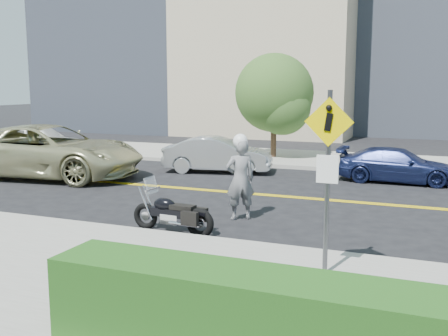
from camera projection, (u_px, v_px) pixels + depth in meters
ground_plane at (228, 192)px, 15.97m from camera, size 120.00×120.00×0.00m
sidewalk_near at (69, 268)px, 9.08m from camera, size 60.00×5.00×0.15m
sidewalk_far at (291, 158)px, 22.83m from camera, size 60.00×5.00×0.15m
pedestrian_sign at (328, 165)px, 8.33m from camera, size 0.78×0.08×3.00m
motorcyclist at (240, 177)px, 12.55m from camera, size 0.85×0.80×2.09m
motorcycle at (173, 205)px, 11.56m from camera, size 2.00×0.73×1.20m
suv at (49, 151)px, 18.37m from camera, size 6.99×3.85×1.85m
parked_car_white at (41, 141)px, 23.67m from camera, size 4.53×2.72×1.44m
parked_car_silver at (218, 155)px, 19.51m from camera, size 4.21×2.18×1.32m
parked_car_blue at (398, 165)px, 17.52m from camera, size 3.94×1.62×1.14m
tree_far_a at (274, 93)px, 22.29m from camera, size 3.35×3.35×4.58m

